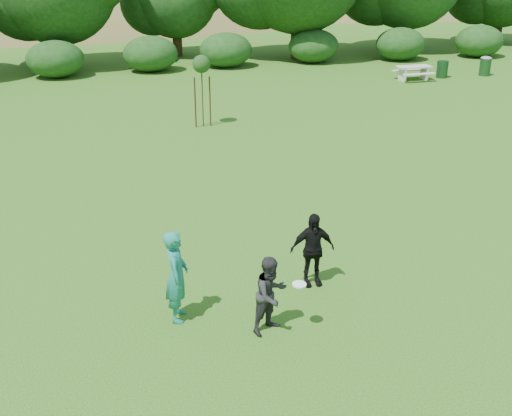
{
  "coord_description": "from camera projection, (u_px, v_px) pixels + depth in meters",
  "views": [
    {
      "loc": [
        -3.96,
        -10.47,
        7.04
      ],
      "look_at": [
        0.0,
        3.0,
        1.1
      ],
      "focal_mm": 45.0,
      "sensor_mm": 36.0,
      "label": 1
    }
  ],
  "objects": [
    {
      "name": "picnic_table",
      "position": [
        414.0,
        71.0,
        33.97
      ],
      "size": [
        1.8,
        1.48,
        0.76
      ],
      "color": "#B5B2A7",
      "rests_on": "ground"
    },
    {
      "name": "player_grey",
      "position": [
        271.0,
        295.0,
        12.17
      ],
      "size": [
        0.94,
        0.87,
        1.56
      ],
      "primitive_type": "imported",
      "rotation": [
        0.0,
        0.0,
        0.46
      ],
      "color": "#272629",
      "rests_on": "ground"
    },
    {
      "name": "sapling",
      "position": [
        201.0,
        66.0,
        24.91
      ],
      "size": [
        0.7,
        0.7,
        2.85
      ],
      "color": "#402719",
      "rests_on": "ground"
    },
    {
      "name": "frisbee",
      "position": [
        299.0,
        284.0,
        12.04
      ],
      "size": [
        0.27,
        0.27,
        0.04
      ],
      "color": "white",
      "rests_on": "ground"
    },
    {
      "name": "ground",
      "position": [
        298.0,
        313.0,
        13.03
      ],
      "size": [
        120.0,
        120.0,
        0.0
      ],
      "primitive_type": "plane",
      "color": "#19470C",
      "rests_on": "ground"
    },
    {
      "name": "player_teal",
      "position": [
        177.0,
        276.0,
        12.49
      ],
      "size": [
        0.61,
        0.78,
        1.91
      ],
      "primitive_type": "imported",
      "rotation": [
        0.0,
        0.0,
        1.33
      ],
      "color": "#1A7769",
      "rests_on": "ground"
    },
    {
      "name": "hillside",
      "position": [
        100.0,
        106.0,
        78.03
      ],
      "size": [
        150.0,
        72.0,
        52.0
      ],
      "color": "olive",
      "rests_on": "ground"
    },
    {
      "name": "trash_can_lidded",
      "position": [
        485.0,
        66.0,
        35.15
      ],
      "size": [
        0.6,
        0.6,
        1.05
      ],
      "color": "#163D1A",
      "rests_on": "ground"
    },
    {
      "name": "trash_can_near",
      "position": [
        442.0,
        69.0,
        34.65
      ],
      "size": [
        0.6,
        0.6,
        0.9
      ],
      "primitive_type": "cylinder",
      "color": "#133619",
      "rests_on": "ground"
    },
    {
      "name": "player_black",
      "position": [
        312.0,
        249.0,
        13.81
      ],
      "size": [
        1.01,
        0.48,
        1.68
      ],
      "primitive_type": "imported",
      "rotation": [
        0.0,
        0.0,
        -0.07
      ],
      "color": "black",
      "rests_on": "ground"
    }
  ]
}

